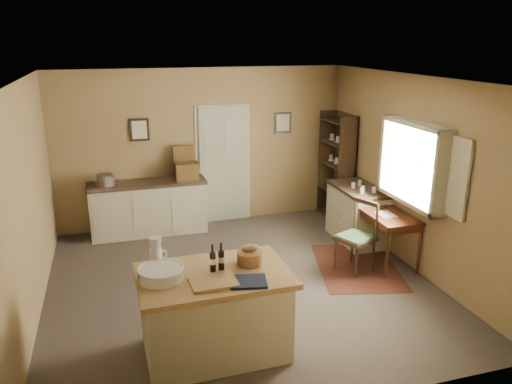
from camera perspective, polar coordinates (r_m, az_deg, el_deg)
The scene contains 16 objects.
ground at distance 6.84m, azimuth -1.78°, elevation -10.41°, with size 5.00×5.00×0.00m, color brown.
wall_back at distance 8.69m, azimuth -6.10°, elevation 5.06°, with size 5.00×0.10×2.70m, color #90744B.
wall_front at distance 4.12m, azimuth 7.07°, elevation -9.22°, with size 5.00×0.10×2.70m, color #90744B.
wall_left at distance 6.22m, azimuth -24.79°, elevation -1.45°, with size 0.10×5.00×2.70m, color #90744B.
wall_right at distance 7.34m, azimuth 17.35°, elevation 2.07°, with size 0.10×5.00×2.70m, color #90744B.
ceiling at distance 6.07m, azimuth -2.03°, elevation 12.77°, with size 5.00×5.00×0.00m, color silver.
door at distance 8.80m, azimuth -3.76°, elevation 3.30°, with size 0.97×0.06×2.11m, color #A9A990.
framed_prints at distance 8.64m, azimuth -4.83°, elevation 7.52°, with size 2.82×0.02×0.38m.
window at distance 7.09m, azimuth 17.86°, elevation 3.17°, with size 0.25×1.99×1.12m.
work_island at distance 5.30m, azimuth -4.85°, elevation -13.37°, with size 1.55×1.03×1.20m.
sideboard at distance 8.52m, azimuth -12.12°, elevation -1.56°, with size 1.92×0.55×1.18m.
rug at distance 7.43m, azimuth 11.49°, elevation -8.36°, with size 1.10×1.60×0.01m, color #4E2718.
writing_desk at distance 7.39m, azimuth 14.90°, elevation -3.15°, with size 0.58×0.94×0.82m.
desk_chair at distance 7.12m, azimuth 11.27°, elevation -5.20°, with size 0.46×0.46×0.99m, color #302014, non-canonical shape.
right_cabinet at distance 8.20m, azimuth 11.52°, elevation -2.44°, with size 0.63×1.13×0.99m.
shelving_unit at distance 9.04m, azimuth 9.41°, elevation 2.84°, with size 0.33×0.86×1.92m.
Camera 1 is at (-1.52, -5.86, 3.18)m, focal length 35.00 mm.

